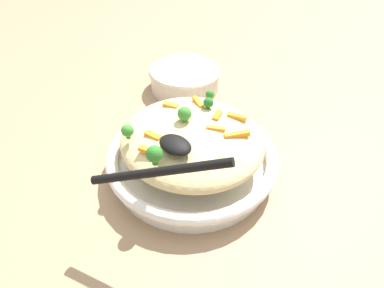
# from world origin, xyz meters

# --- Properties ---
(ground_plane) EXTENTS (2.40, 2.40, 0.00)m
(ground_plane) POSITION_xyz_m (0.00, 0.00, 0.00)
(ground_plane) COLOR #9E7F60
(serving_bowl) EXTENTS (0.30, 0.30, 0.05)m
(serving_bowl) POSITION_xyz_m (0.00, 0.00, 0.03)
(serving_bowl) COLOR white
(serving_bowl) RESTS_ON ground_plane
(pasta_mound) EXTENTS (0.25, 0.24, 0.06)m
(pasta_mound) POSITION_xyz_m (0.00, 0.00, 0.07)
(pasta_mound) COLOR #DBC689
(pasta_mound) RESTS_ON serving_bowl
(carrot_piece_0) EXTENTS (0.03, 0.01, 0.01)m
(carrot_piece_0) POSITION_xyz_m (0.03, 0.06, 0.10)
(carrot_piece_0) COLOR orange
(carrot_piece_0) RESTS_ON pasta_mound
(carrot_piece_1) EXTENTS (0.03, 0.02, 0.01)m
(carrot_piece_1) POSITION_xyz_m (0.07, -0.02, 0.10)
(carrot_piece_1) COLOR orange
(carrot_piece_1) RESTS_ON pasta_mound
(carrot_piece_2) EXTENTS (0.03, 0.02, 0.01)m
(carrot_piece_2) POSITION_xyz_m (-0.04, -0.02, 0.11)
(carrot_piece_2) COLOR orange
(carrot_piece_2) RESTS_ON pasta_mound
(carrot_piece_3) EXTENTS (0.03, 0.04, 0.01)m
(carrot_piece_3) POSITION_xyz_m (-0.07, -0.03, 0.10)
(carrot_piece_3) COLOR orange
(carrot_piece_3) RESTS_ON pasta_mound
(carrot_piece_4) EXTENTS (0.02, 0.03, 0.01)m
(carrot_piece_4) POSITION_xyz_m (-0.01, -0.05, 0.11)
(carrot_piece_4) COLOR orange
(carrot_piece_4) RESTS_ON pasta_mound
(carrot_piece_5) EXTENTS (0.03, 0.02, 0.01)m
(carrot_piece_5) POSITION_xyz_m (0.01, 0.09, 0.10)
(carrot_piece_5) COLOR orange
(carrot_piece_5) RESTS_ON pasta_mound
(carrot_piece_6) EXTENTS (0.04, 0.02, 0.01)m
(carrot_piece_6) POSITION_xyz_m (-0.04, -0.07, 0.10)
(carrot_piece_6) COLOR orange
(carrot_piece_6) RESTS_ON pasta_mound
(carrot_piece_7) EXTENTS (0.04, 0.02, 0.01)m
(carrot_piece_7) POSITION_xyz_m (0.04, -0.06, 0.10)
(carrot_piece_7) COLOR orange
(carrot_piece_7) RESTS_ON pasta_mound
(carrot_piece_8) EXTENTS (0.03, 0.01, 0.01)m
(carrot_piece_8) POSITION_xyz_m (-0.02, 0.05, 0.11)
(carrot_piece_8) COLOR orange
(carrot_piece_8) RESTS_ON pasta_mound
(broccoli_floret_0) EXTENTS (0.02, 0.02, 0.02)m
(broccoli_floret_0) POSITION_xyz_m (0.03, -0.09, 0.11)
(broccoli_floret_0) COLOR #296820
(broccoli_floret_0) RESTS_ON pasta_mound
(broccoli_floret_1) EXTENTS (0.02, 0.02, 0.03)m
(broccoli_floret_1) POSITION_xyz_m (0.02, -0.00, 0.12)
(broccoli_floret_1) COLOR #377928
(broccoli_floret_1) RESTS_ON pasta_mound
(broccoli_floret_2) EXTENTS (0.02, 0.02, 0.02)m
(broccoli_floret_2) POSITION_xyz_m (0.02, -0.06, 0.11)
(broccoli_floret_2) COLOR #205B1C
(broccoli_floret_2) RESTS_ON pasta_mound
(broccoli_floret_3) EXTENTS (0.02, 0.02, 0.03)m
(broccoli_floret_3) POSITION_xyz_m (0.06, 0.09, 0.11)
(broccoli_floret_3) COLOR #377928
(broccoli_floret_3) RESTS_ON pasta_mound
(broccoli_floret_4) EXTENTS (0.03, 0.03, 0.03)m
(broccoli_floret_4) POSITION_xyz_m (-0.02, 0.10, 0.12)
(broccoli_floret_4) COLOR #296820
(broccoli_floret_4) RESTS_ON pasta_mound
(serving_spoon) EXTENTS (0.17, 0.15, 0.08)m
(serving_spoon) POSITION_xyz_m (-0.04, 0.09, 0.13)
(serving_spoon) COLOR black
(serving_spoon) RESTS_ON pasta_mound
(companion_bowl) EXTENTS (0.17, 0.17, 0.05)m
(companion_bowl) POSITION_xyz_m (0.21, -0.20, 0.03)
(companion_bowl) COLOR beige
(companion_bowl) RESTS_ON ground_plane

